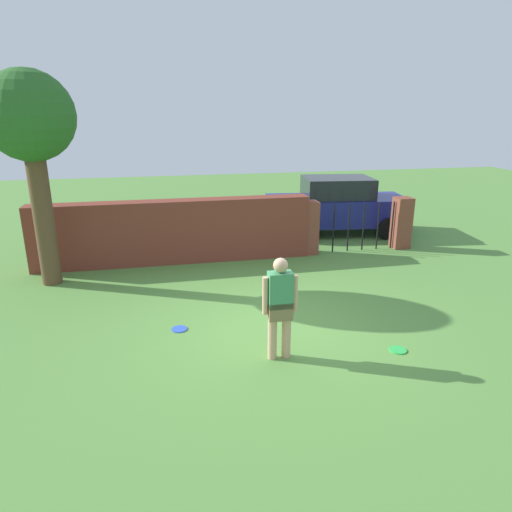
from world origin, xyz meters
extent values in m
plane|color=#568C3D|center=(0.00, 0.00, 0.00)|extent=(40.00, 40.00, 0.00)
cube|color=brown|center=(-1.50, 4.09, 0.78)|extent=(6.76, 0.50, 1.57)
cylinder|color=brown|center=(-4.24, 3.17, 1.53)|extent=(0.41, 0.41, 3.05)
sphere|color=#286023|center=(-4.24, 3.17, 3.55)|extent=(1.81, 1.81, 1.81)
cylinder|color=tan|center=(-0.26, -0.97, 0.42)|extent=(0.14, 0.14, 0.85)
cylinder|color=tan|center=(-0.04, -0.97, 0.42)|extent=(0.14, 0.14, 0.85)
cube|color=olive|center=(-0.15, -0.97, 0.80)|extent=(0.36, 0.23, 0.28)
cube|color=#3F8C59|center=(-0.15, -0.97, 1.12)|extent=(0.36, 0.23, 0.55)
sphere|color=tan|center=(-0.15, -0.97, 1.51)|extent=(0.22, 0.22, 0.22)
cylinder|color=tan|center=(-0.37, -0.96, 1.05)|extent=(0.09, 0.09, 0.58)
cylinder|color=tan|center=(0.08, -0.97, 1.05)|extent=(0.09, 0.09, 0.58)
cube|color=brown|center=(1.98, 4.09, 0.70)|extent=(0.44, 0.44, 1.40)
cube|color=brown|center=(4.64, 4.09, 0.70)|extent=(0.44, 0.44, 1.40)
cylinder|color=black|center=(2.25, 4.09, 0.65)|extent=(0.04, 0.04, 1.30)
cylinder|color=black|center=(2.68, 4.09, 0.65)|extent=(0.04, 0.04, 1.30)
cylinder|color=black|center=(3.10, 4.09, 0.65)|extent=(0.04, 0.04, 1.30)
cylinder|color=black|center=(3.53, 4.09, 0.65)|extent=(0.04, 0.04, 1.30)
cylinder|color=black|center=(3.95, 4.09, 0.65)|extent=(0.04, 0.04, 1.30)
cylinder|color=black|center=(4.37, 4.09, 0.65)|extent=(0.04, 0.04, 1.30)
cube|color=navy|center=(3.47, 5.94, 0.72)|extent=(4.37, 2.18, 0.80)
cube|color=#1E2328|center=(3.47, 5.94, 1.42)|extent=(2.16, 1.73, 0.60)
cylinder|color=black|center=(2.02, 5.26, 0.32)|extent=(0.66, 0.29, 0.64)
cylinder|color=black|center=(2.22, 6.95, 0.32)|extent=(0.66, 0.29, 0.64)
cylinder|color=black|center=(4.73, 4.94, 0.32)|extent=(0.66, 0.29, 0.64)
cylinder|color=black|center=(4.93, 6.62, 0.32)|extent=(0.66, 0.29, 0.64)
cylinder|color=blue|center=(-1.61, 0.30, 0.01)|extent=(0.27, 0.27, 0.02)
cylinder|color=green|center=(1.77, -1.16, 0.01)|extent=(0.27, 0.27, 0.02)
camera|label=1|loc=(-1.80, -7.05, 3.67)|focal=32.17mm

